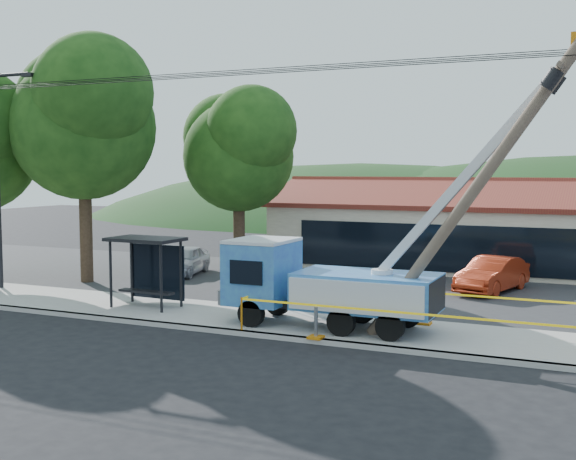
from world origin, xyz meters
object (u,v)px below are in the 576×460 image
(leaning_pole, at_px, (480,182))
(bus_shelter, at_px, (149,256))
(car_silver, at_px, (184,277))
(car_red, at_px, (492,294))
(utility_truck, at_px, (326,280))

(leaning_pole, height_order, bus_shelter, leaning_pole)
(leaning_pole, relative_size, car_silver, 2.12)
(bus_shelter, xyz_separation_m, car_red, (10.84, 8.54, -1.99))
(bus_shelter, relative_size, car_red, 0.61)
(car_red, bearing_deg, utility_truck, -97.72)
(utility_truck, bearing_deg, car_silver, 142.61)
(leaning_pole, relative_size, car_red, 1.97)
(car_red, bearing_deg, bus_shelter, -126.81)
(utility_truck, relative_size, car_red, 2.52)
(car_silver, relative_size, car_red, 0.93)
(car_silver, bearing_deg, bus_shelter, -79.51)
(bus_shelter, distance_m, car_silver, 8.29)
(utility_truck, height_order, car_red, utility_truck)
(car_silver, distance_m, car_red, 14.11)
(car_silver, height_order, car_red, car_red)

